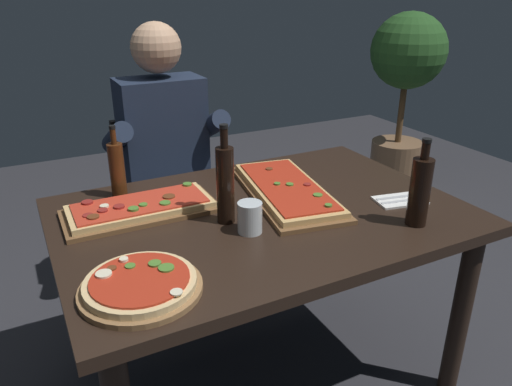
{
  "coord_description": "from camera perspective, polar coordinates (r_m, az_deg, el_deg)",
  "views": [
    {
      "loc": [
        -0.73,
        -1.36,
        1.47
      ],
      "look_at": [
        0.0,
        0.05,
        0.79
      ],
      "focal_mm": 34.2,
      "sensor_mm": 36.0,
      "label": 1
    }
  ],
  "objects": [
    {
      "name": "ground_plane",
      "position": [
        2.14,
        0.66,
        -20.35
      ],
      "size": [
        6.4,
        6.4,
        0.0
      ],
      "primitive_type": "plane",
      "color": "#2D2D33"
    },
    {
      "name": "vinegar_bottle_green",
      "position": [
        1.59,
        -3.62,
        1.15
      ],
      "size": [
        0.06,
        0.06,
        0.33
      ],
      "color": "black",
      "rests_on": "dining_table"
    },
    {
      "name": "diner_chair",
      "position": [
        2.51,
        -10.78,
        -0.37
      ],
      "size": [
        0.44,
        0.44,
        0.87
      ],
      "color": "black",
      "rests_on": "ground_plane"
    },
    {
      "name": "pizza_rectangular_left",
      "position": [
        1.84,
        3.6,
        0.35
      ],
      "size": [
        0.37,
        0.65,
        0.05
      ],
      "color": "brown",
      "rests_on": "dining_table"
    },
    {
      "name": "tumbler_near_camera",
      "position": [
        1.55,
        -0.72,
        -3.08
      ],
      "size": [
        0.08,
        0.08,
        0.1
      ],
      "color": "silver",
      "rests_on": "dining_table"
    },
    {
      "name": "oil_bottle_amber",
      "position": [
        1.86,
        -15.93,
        2.69
      ],
      "size": [
        0.06,
        0.06,
        0.27
      ],
      "color": "#47230F",
      "rests_on": "dining_table"
    },
    {
      "name": "wine_bottle_dark",
      "position": [
        1.66,
        18.61,
        0.29
      ],
      "size": [
        0.07,
        0.07,
        0.29
      ],
      "color": "black",
      "rests_on": "dining_table"
    },
    {
      "name": "pizza_round_far",
      "position": [
        1.31,
        -13.35,
        -10.41
      ],
      "size": [
        0.32,
        0.32,
        0.05
      ],
      "color": "olive",
      "rests_on": "dining_table"
    },
    {
      "name": "pizza_rectangular_front",
      "position": [
        1.73,
        -13.34,
        -1.74
      ],
      "size": [
        0.52,
        0.24,
        0.05
      ],
      "color": "brown",
      "rests_on": "dining_table"
    },
    {
      "name": "seated_diner",
      "position": [
        2.31,
        -10.36,
        4.39
      ],
      "size": [
        0.53,
        0.41,
        1.33
      ],
      "color": "#23232D",
      "rests_on": "ground_plane"
    },
    {
      "name": "napkin_cutlery_set",
      "position": [
        1.86,
        16.47,
        -0.81
      ],
      "size": [
        0.2,
        0.14,
        0.01
      ],
      "color": "white",
      "rests_on": "dining_table"
    },
    {
      "name": "dining_table",
      "position": [
        1.76,
        0.75,
        -4.93
      ],
      "size": [
        1.4,
        0.96,
        0.74
      ],
      "color": "black",
      "rests_on": "ground_plane"
    },
    {
      "name": "potted_plant_corner",
      "position": [
        3.68,
        16.96,
        11.87
      ],
      "size": [
        0.52,
        0.52,
        1.31
      ],
      "color": "#846042",
      "rests_on": "ground_plane"
    }
  ]
}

